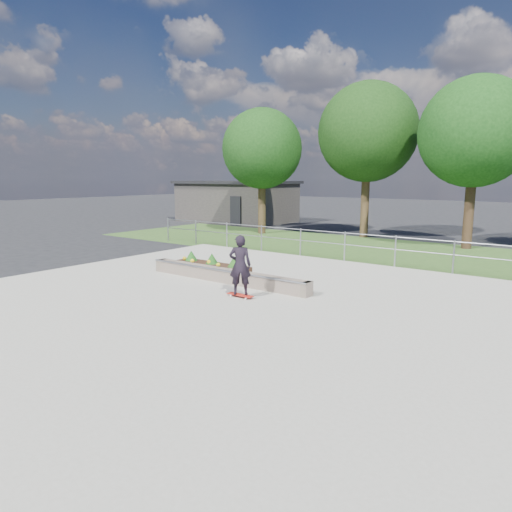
{
  "coord_description": "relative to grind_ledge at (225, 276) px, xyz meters",
  "views": [
    {
      "loc": [
        7.73,
        -8.53,
        3.27
      ],
      "look_at": [
        0.2,
        1.5,
        1.1
      ],
      "focal_mm": 32.0,
      "sensor_mm": 36.0,
      "label": 1
    }
  ],
  "objects": [
    {
      "name": "ground",
      "position": [
        1.31,
        -1.94,
        -0.26
      ],
      "size": [
        120.0,
        120.0,
        0.0
      ],
      "primitive_type": "plane",
      "color": "black",
      "rests_on": "ground"
    },
    {
      "name": "grass_verge",
      "position": [
        1.31,
        9.06,
        -0.25
      ],
      "size": [
        30.0,
        8.0,
        0.02
      ],
      "primitive_type": "cube",
      "color": "#2D4B1E",
      "rests_on": "ground"
    },
    {
      "name": "concrete_slab",
      "position": [
        1.31,
        -1.94,
        -0.23
      ],
      "size": [
        15.0,
        15.0,
        0.06
      ],
      "primitive_type": "cube",
      "color": "gray",
      "rests_on": "ground"
    },
    {
      "name": "fence",
      "position": [
        1.31,
        5.56,
        0.51
      ],
      "size": [
        20.06,
        0.06,
        1.2
      ],
      "color": "#96989E",
      "rests_on": "ground"
    },
    {
      "name": "building",
      "position": [
        -12.68,
        16.05,
        1.25
      ],
      "size": [
        8.4,
        5.4,
        3.0
      ],
      "color": "#2D2A28",
      "rests_on": "ground"
    },
    {
      "name": "tree_far_left",
      "position": [
        -6.69,
        11.06,
        4.59
      ],
      "size": [
        4.55,
        4.55,
        7.15
      ],
      "color": "#322314",
      "rests_on": "ground"
    },
    {
      "name": "tree_mid_left",
      "position": [
        -1.19,
        13.06,
        5.34
      ],
      "size": [
        5.25,
        5.25,
        8.25
      ],
      "color": "#362515",
      "rests_on": "ground"
    },
    {
      "name": "tree_mid_right",
      "position": [
        4.31,
        12.06,
        4.97
      ],
      "size": [
        4.9,
        4.9,
        7.7
      ],
      "color": "black",
      "rests_on": "ground"
    },
    {
      "name": "grind_ledge",
      "position": [
        0.0,
        0.0,
        0.0
      ],
      "size": [
        6.0,
        0.44,
        0.43
      ],
      "color": "#67584C",
      "rests_on": "concrete_slab"
    },
    {
      "name": "planter_bed",
      "position": [
        -1.52,
        0.85,
        -0.02
      ],
      "size": [
        3.0,
        1.2,
        0.61
      ],
      "color": "black",
      "rests_on": "concrete_slab"
    },
    {
      "name": "skateboarder",
      "position": [
        1.52,
        -1.16,
        0.68
      ],
      "size": [
        0.8,
        0.65,
        1.71
      ],
      "color": "white",
      "rests_on": "concrete_slab"
    }
  ]
}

